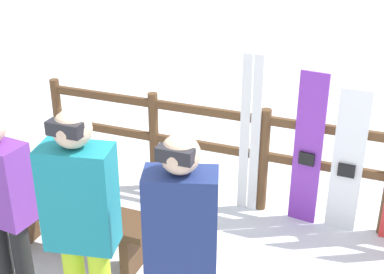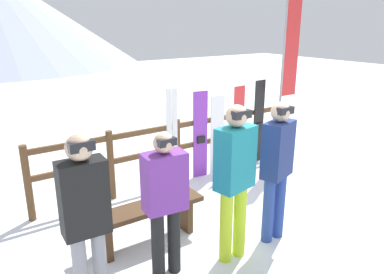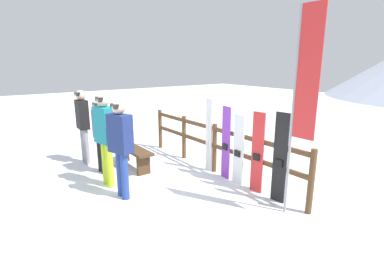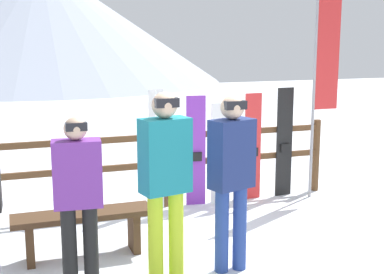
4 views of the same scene
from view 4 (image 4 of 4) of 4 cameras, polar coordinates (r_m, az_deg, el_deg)
ground_plane at (r=5.73m, az=2.35°, el=-12.64°), size 40.00×40.00×0.00m
mountain_backdrop at (r=28.77m, az=-15.66°, el=11.71°), size 18.00×18.00×6.00m
fence at (r=7.16m, az=-2.92°, el=-2.54°), size 4.77×0.10×1.07m
bench at (r=5.71m, az=-11.55°, el=-9.04°), size 1.43×0.36×0.49m
person_teal at (r=4.87m, az=-2.87°, el=-3.90°), size 0.48×0.33×1.79m
person_purple at (r=4.91m, az=-12.07°, el=-5.60°), size 0.45×0.28×1.58m
person_navy at (r=5.11m, az=4.25°, el=-3.54°), size 0.47×0.35×1.73m
ski_pair_white at (r=7.04m, az=-3.83°, el=-1.40°), size 0.19×0.02×1.60m
snowboard_purple at (r=7.21m, az=0.42°, el=-1.53°), size 0.26×0.08×1.50m
snowboard_white at (r=7.34m, az=3.08°, el=-1.76°), size 0.27×0.06×1.39m
snowboard_red at (r=7.53m, az=6.49°, el=-1.06°), size 0.25×0.07×1.50m
snowboard_black_stripe at (r=7.75m, az=9.82°, el=-0.58°), size 0.26×0.07×1.56m
rental_flag at (r=7.66m, az=13.79°, el=8.03°), size 0.40×0.04×3.13m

